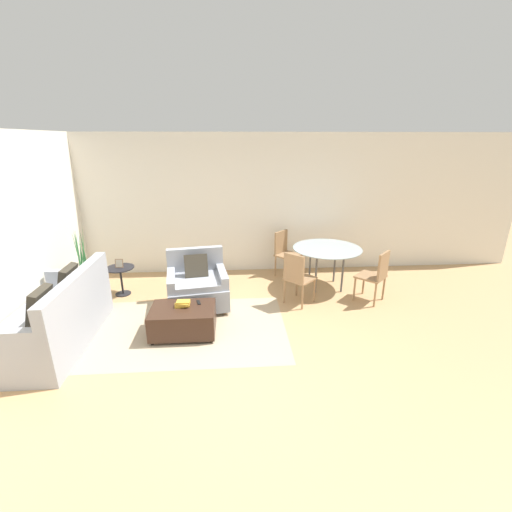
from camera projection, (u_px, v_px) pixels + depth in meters
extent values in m
plane|color=tan|center=(234.00, 366.00, 4.17)|extent=(20.00, 20.00, 0.00)
cube|color=white|center=(231.00, 205.00, 6.80)|extent=(12.00, 0.06, 2.75)
cube|color=white|center=(27.00, 230.00, 4.94)|extent=(0.06, 12.00, 2.75)
cube|color=tan|center=(190.00, 329.00, 4.97)|extent=(2.78, 1.90, 0.00)
cube|color=beige|center=(183.00, 360.00, 4.28)|extent=(2.72, 0.07, 0.00)
cube|color=beige|center=(185.00, 350.00, 4.48)|extent=(2.72, 0.07, 0.00)
cube|color=beige|center=(187.00, 341.00, 4.68)|extent=(2.72, 0.07, 0.00)
cube|color=beige|center=(189.00, 333.00, 4.87)|extent=(2.72, 0.07, 0.00)
cube|color=beige|center=(191.00, 325.00, 5.07)|extent=(2.72, 0.07, 0.00)
cube|color=beige|center=(192.00, 318.00, 5.27)|extent=(2.72, 0.07, 0.00)
cube|color=beige|center=(194.00, 312.00, 5.47)|extent=(2.72, 0.07, 0.00)
cube|color=beige|center=(195.00, 306.00, 5.67)|extent=(2.72, 0.07, 0.00)
cube|color=#999EA8|center=(53.00, 328.00, 4.57)|extent=(0.94, 1.88, 0.46)
cube|color=#999EA8|center=(77.00, 294.00, 4.43)|extent=(0.14, 1.88, 0.52)
cube|color=#999EA8|center=(76.00, 278.00, 5.28)|extent=(0.86, 0.12, 0.26)
cube|color=#999EA8|center=(6.00, 342.00, 3.62)|extent=(0.86, 0.12, 0.26)
cube|color=#383328|center=(68.00, 280.00, 4.81)|extent=(0.19, 0.40, 0.41)
cube|color=#383328|center=(39.00, 305.00, 4.10)|extent=(0.19, 0.40, 0.41)
cube|color=#999EA8|center=(198.00, 293.00, 5.57)|extent=(1.05, 0.99, 0.35)
cube|color=#999EA8|center=(197.00, 281.00, 5.46)|extent=(0.79, 0.84, 0.10)
cube|color=#999EA8|center=(195.00, 262.00, 5.78)|extent=(0.93, 0.26, 0.49)
cube|color=#999EA8|center=(171.00, 280.00, 5.40)|extent=(0.24, 0.80, 0.20)
cube|color=#999EA8|center=(222.00, 276.00, 5.56)|extent=(0.24, 0.80, 0.20)
cylinder|color=brown|center=(175.00, 318.00, 5.23)|extent=(0.05, 0.05, 0.06)
cylinder|color=brown|center=(225.00, 312.00, 5.39)|extent=(0.05, 0.05, 0.06)
cylinder|color=brown|center=(175.00, 298.00, 5.88)|extent=(0.05, 0.05, 0.06)
cylinder|color=brown|center=(219.00, 294.00, 6.04)|extent=(0.05, 0.05, 0.06)
cube|color=#383328|center=(196.00, 266.00, 5.53)|extent=(0.40, 0.26, 0.38)
cube|color=#382319|center=(183.00, 320.00, 4.80)|extent=(0.89, 0.62, 0.36)
cylinder|color=black|center=(152.00, 343.00, 4.59)|extent=(0.04, 0.04, 0.04)
cylinder|color=black|center=(211.00, 341.00, 4.65)|extent=(0.04, 0.04, 0.04)
cylinder|color=black|center=(160.00, 324.00, 5.08)|extent=(0.04, 0.04, 0.04)
cylinder|color=black|center=(213.00, 322.00, 5.13)|extent=(0.04, 0.04, 0.04)
cube|color=gold|center=(182.00, 305.00, 4.80)|extent=(0.22, 0.15, 0.03)
cube|color=gold|center=(183.00, 304.00, 4.77)|extent=(0.20, 0.15, 0.03)
cube|color=gold|center=(183.00, 302.00, 4.78)|extent=(0.19, 0.13, 0.02)
cube|color=#B7B7BC|center=(178.00, 303.00, 4.88)|extent=(0.04, 0.14, 0.01)
cube|color=black|center=(199.00, 302.00, 4.90)|extent=(0.08, 0.14, 0.01)
cylinder|color=#333338|center=(87.00, 290.00, 5.98)|extent=(0.39, 0.39, 0.24)
cylinder|color=black|center=(86.00, 284.00, 5.95)|extent=(0.35, 0.35, 0.02)
cone|color=#387A42|center=(85.00, 257.00, 5.78)|extent=(0.05, 0.09, 0.99)
cone|color=#387A42|center=(85.00, 263.00, 5.84)|extent=(0.06, 0.08, 0.74)
cone|color=#387A42|center=(84.00, 255.00, 5.87)|extent=(0.16, 0.05, 0.99)
cone|color=#387A42|center=(81.00, 257.00, 5.82)|extent=(0.10, 0.08, 0.95)
cone|color=#387A42|center=(79.00, 258.00, 5.80)|extent=(0.05, 0.08, 0.95)
cone|color=#387A42|center=(79.00, 257.00, 5.78)|extent=(0.05, 0.08, 0.97)
cone|color=#387A42|center=(79.00, 258.00, 5.75)|extent=(0.08, 0.08, 0.97)
cone|color=#387A42|center=(79.00, 259.00, 5.69)|extent=(0.14, 0.05, 0.97)
cone|color=#387A42|center=(84.00, 263.00, 5.77)|extent=(0.07, 0.06, 0.80)
cylinder|color=black|center=(120.00, 268.00, 5.94)|extent=(0.48, 0.48, 0.02)
cylinder|color=black|center=(122.00, 281.00, 6.02)|extent=(0.04, 0.04, 0.47)
cylinder|color=black|center=(123.00, 294.00, 6.10)|extent=(0.26, 0.26, 0.02)
cube|color=#8C6647|center=(119.00, 263.00, 5.91)|extent=(0.13, 0.04, 0.15)
cube|color=#B2A893|center=(119.00, 263.00, 5.90)|extent=(0.11, 0.03, 0.13)
cube|color=#8C6647|center=(120.00, 265.00, 5.95)|extent=(0.02, 0.03, 0.07)
cylinder|color=#99A8AD|center=(327.00, 248.00, 6.16)|extent=(1.23, 1.23, 0.01)
cylinder|color=#59595B|center=(316.00, 273.00, 6.04)|extent=(0.04, 0.04, 0.75)
cylinder|color=#59595B|center=(343.00, 272.00, 6.07)|extent=(0.04, 0.04, 0.75)
cylinder|color=#59595B|center=(310.00, 264.00, 6.49)|extent=(0.04, 0.04, 0.75)
cylinder|color=#59595B|center=(335.00, 263.00, 6.53)|extent=(0.04, 0.04, 0.75)
cube|color=#93704C|center=(300.00, 278.00, 5.66)|extent=(0.59, 0.59, 0.03)
cube|color=#93704C|center=(294.00, 268.00, 5.44)|extent=(0.29, 0.29, 0.45)
cylinder|color=#93704C|center=(314.00, 290.00, 5.75)|extent=(0.03, 0.03, 0.42)
cylinder|color=#93704C|center=(297.00, 285.00, 5.97)|extent=(0.03, 0.03, 0.42)
cylinder|color=#93704C|center=(302.00, 297.00, 5.49)|extent=(0.03, 0.03, 0.42)
cylinder|color=#93704C|center=(284.00, 291.00, 5.71)|extent=(0.03, 0.03, 0.42)
cube|color=#93704C|center=(370.00, 276.00, 5.74)|extent=(0.59, 0.59, 0.03)
cube|color=#93704C|center=(383.00, 266.00, 5.54)|extent=(0.29, 0.29, 0.45)
cylinder|color=#93704C|center=(364.00, 283.00, 6.05)|extent=(0.03, 0.03, 0.42)
cylinder|color=#93704C|center=(354.00, 289.00, 5.79)|extent=(0.03, 0.03, 0.42)
cylinder|color=#93704C|center=(384.00, 288.00, 5.83)|extent=(0.03, 0.03, 0.42)
cylinder|color=#93704C|center=(375.00, 295.00, 5.57)|extent=(0.03, 0.03, 0.42)
cube|color=#93704C|center=(288.00, 255.00, 6.79)|extent=(0.59, 0.59, 0.03)
cube|color=#93704C|center=(281.00, 242.00, 6.83)|extent=(0.29, 0.29, 0.45)
cylinder|color=#93704C|center=(290.00, 270.00, 6.62)|extent=(0.03, 0.03, 0.42)
cylinder|color=#93704C|center=(301.00, 266.00, 6.88)|extent=(0.03, 0.03, 0.42)
cylinder|color=#93704C|center=(275.00, 266.00, 6.84)|extent=(0.03, 0.03, 0.42)
cylinder|color=#93704C|center=(286.00, 262.00, 7.10)|extent=(0.03, 0.03, 0.42)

